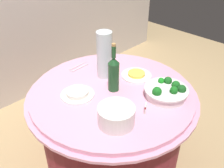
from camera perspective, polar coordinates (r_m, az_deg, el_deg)
ground_plane at (r=2.20m, az=-0.00°, el=-17.49°), size 6.00×6.00×0.00m
buffet_table at (r=1.92m, az=-0.00°, el=-10.40°), size 1.16×1.16×0.74m
broccoli_bowl at (r=1.64m, az=12.33°, el=-1.67°), size 0.28×0.28×0.11m
plate_stack at (r=1.40m, az=0.98°, el=-7.22°), size 0.21×0.21×0.11m
wine_bottle at (r=1.63m, az=0.26°, el=2.58°), size 0.07×0.07×0.34m
decorative_fruit_vase at (r=1.77m, az=-1.73°, el=6.04°), size 0.11×0.11×0.34m
serving_tongs at (r=1.96m, az=-7.77°, el=3.80°), size 0.17×0.05×0.01m
food_plate_rice at (r=1.65m, az=-7.88°, el=-2.13°), size 0.22×0.22×0.04m
food_plate_fried_egg at (r=1.84m, az=5.69°, el=2.04°), size 0.22×0.22×0.03m
label_placard_front at (r=1.50m, az=7.64°, el=-5.37°), size 0.05×0.03×0.05m
label_placard_mid at (r=2.06m, az=-1.27°, el=6.44°), size 0.05×0.03×0.05m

